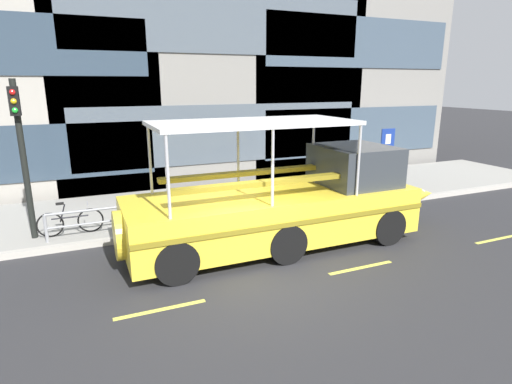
# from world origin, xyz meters

# --- Properties ---
(ground_plane) EXTENTS (120.00, 120.00, 0.00)m
(ground_plane) POSITION_xyz_m (0.00, 0.00, 0.00)
(ground_plane) COLOR #2B2B2D
(sidewalk) EXTENTS (32.00, 4.80, 0.18)m
(sidewalk) POSITION_xyz_m (0.00, 5.60, 0.09)
(sidewalk) COLOR #99968E
(sidewalk) RESTS_ON ground_plane
(curb_edge) EXTENTS (32.00, 0.18, 0.18)m
(curb_edge) POSITION_xyz_m (0.00, 3.11, 0.09)
(curb_edge) COLOR #B2ADA3
(curb_edge) RESTS_ON ground_plane
(lane_centreline) EXTENTS (25.80, 0.12, 0.01)m
(lane_centreline) POSITION_xyz_m (-0.00, -0.89, 0.00)
(lane_centreline) COLOR #DBD64C
(lane_centreline) RESTS_ON ground_plane
(curb_guardrail) EXTENTS (11.56, 0.09, 0.79)m
(curb_guardrail) POSITION_xyz_m (1.16, 3.45, 0.72)
(curb_guardrail) COLOR gray
(curb_guardrail) RESTS_ON sidewalk
(traffic_light_pole) EXTENTS (0.24, 0.46, 4.25)m
(traffic_light_pole) POSITION_xyz_m (-4.92, 3.91, 2.75)
(traffic_light_pole) COLOR black
(traffic_light_pole) RESTS_ON sidewalk
(parking_sign) EXTENTS (0.60, 0.12, 2.51)m
(parking_sign) POSITION_xyz_m (6.95, 3.77, 1.89)
(parking_sign) COLOR #4C4F54
(parking_sign) RESTS_ON sidewalk
(leaned_bicycle) EXTENTS (1.74, 0.46, 0.96)m
(leaned_bicycle) POSITION_xyz_m (-3.98, 3.83, 0.56)
(leaned_bicycle) COLOR black
(leaned_bicycle) RESTS_ON sidewalk
(duck_tour_boat) EXTENTS (9.75, 2.60, 3.41)m
(duck_tour_boat) POSITION_xyz_m (1.65, 1.24, 1.12)
(duck_tour_boat) COLOR yellow
(duck_tour_boat) RESTS_ON ground_plane
(pedestrian_near_bow) EXTENTS (0.24, 0.50, 1.74)m
(pedestrian_near_bow) POSITION_xyz_m (4.78, 4.90, 1.23)
(pedestrian_near_bow) COLOR #47423D
(pedestrian_near_bow) RESTS_ON sidewalk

